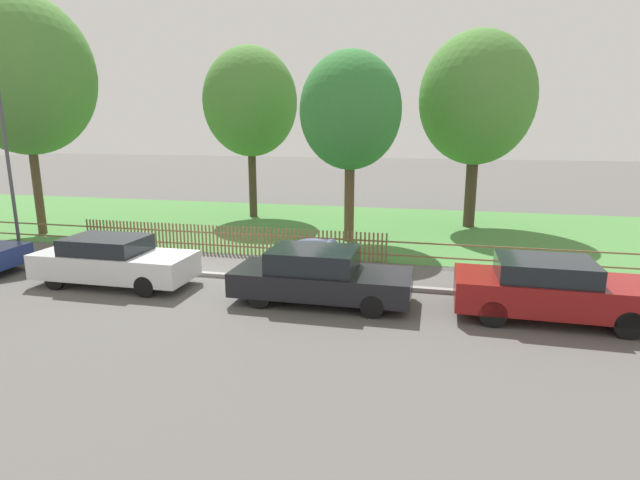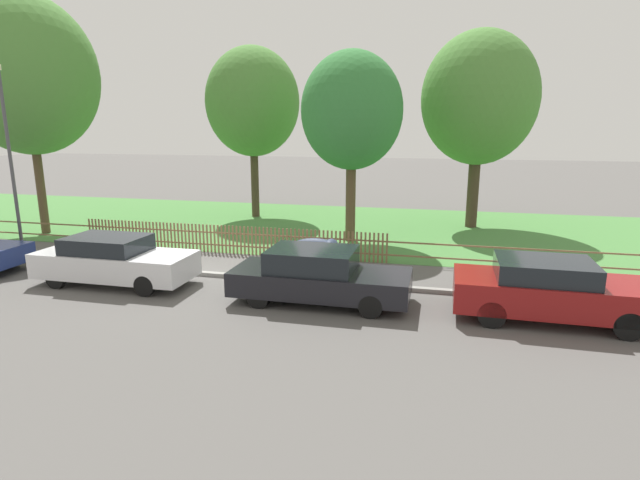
{
  "view_description": "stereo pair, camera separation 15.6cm",
  "coord_description": "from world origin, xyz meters",
  "px_view_note": "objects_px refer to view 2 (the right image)",
  "views": [
    {
      "loc": [
        7.12,
        -13.25,
        4.42
      ],
      "look_at": [
        3.83,
        0.99,
        1.1
      ],
      "focal_mm": 28.0,
      "sensor_mm": 36.0,
      "label": 1
    },
    {
      "loc": [
        7.28,
        -13.21,
        4.42
      ],
      "look_at": [
        3.83,
        0.99,
        1.1
      ],
      "focal_mm": 28.0,
      "sensor_mm": 36.0,
      "label": 2
    }
  ],
  "objects_px": {
    "covered_motorcycle": "(318,253)",
    "tree_far_left": "(479,99)",
    "parked_car_red_compact": "(551,290)",
    "tree_mid_park": "(352,111)",
    "parked_car_black_saloon": "(114,260)",
    "street_lamp": "(6,142)",
    "tree_nearest_kerb": "(27,75)",
    "parked_car_navy_estate": "(318,276)",
    "tree_behind_motorcycle": "(253,102)"
  },
  "relations": [
    {
      "from": "tree_nearest_kerb",
      "to": "street_lamp",
      "type": "xyz_separation_m",
      "value": [
        2.5,
        -3.9,
        -2.49
      ]
    },
    {
      "from": "tree_mid_park",
      "to": "tree_far_left",
      "type": "height_order",
      "value": "tree_far_left"
    },
    {
      "from": "parked_car_red_compact",
      "to": "tree_mid_park",
      "type": "xyz_separation_m",
      "value": [
        -6.0,
        7.14,
        4.25
      ]
    },
    {
      "from": "parked_car_navy_estate",
      "to": "parked_car_red_compact",
      "type": "height_order",
      "value": "parked_car_red_compact"
    },
    {
      "from": "parked_car_navy_estate",
      "to": "tree_nearest_kerb",
      "type": "distance_m",
      "value": 15.57
    },
    {
      "from": "tree_behind_motorcycle",
      "to": "tree_nearest_kerb",
      "type": "bearing_deg",
      "value": -140.9
    },
    {
      "from": "covered_motorcycle",
      "to": "tree_far_left",
      "type": "height_order",
      "value": "tree_far_left"
    },
    {
      "from": "parked_car_black_saloon",
      "to": "tree_behind_motorcycle",
      "type": "relative_size",
      "value": 0.55
    },
    {
      "from": "parked_car_red_compact",
      "to": "street_lamp",
      "type": "xyz_separation_m",
      "value": [
        -16.38,
        1.62,
        3.19
      ]
    },
    {
      "from": "covered_motorcycle",
      "to": "tree_mid_park",
      "type": "relative_size",
      "value": 0.27
    },
    {
      "from": "parked_car_black_saloon",
      "to": "street_lamp",
      "type": "bearing_deg",
      "value": 161.72
    },
    {
      "from": "tree_behind_motorcycle",
      "to": "tree_far_left",
      "type": "xyz_separation_m",
      "value": [
        10.42,
        -0.26,
        0.02
      ]
    },
    {
      "from": "covered_motorcycle",
      "to": "parked_car_red_compact",
      "type": "bearing_deg",
      "value": -19.2
    },
    {
      "from": "tree_nearest_kerb",
      "to": "tree_mid_park",
      "type": "relative_size",
      "value": 1.32
    },
    {
      "from": "covered_motorcycle",
      "to": "street_lamp",
      "type": "xyz_separation_m",
      "value": [
        -10.26,
        -0.62,
        3.25
      ]
    },
    {
      "from": "parked_car_red_compact",
      "to": "tree_far_left",
      "type": "xyz_separation_m",
      "value": [
        -1.19,
        11.17,
        4.85
      ]
    },
    {
      "from": "tree_mid_park",
      "to": "tree_far_left",
      "type": "distance_m",
      "value": 6.3
    },
    {
      "from": "parked_car_navy_estate",
      "to": "tree_far_left",
      "type": "distance_m",
      "value": 13.0
    },
    {
      "from": "tree_behind_motorcycle",
      "to": "street_lamp",
      "type": "bearing_deg",
      "value": -115.93
    },
    {
      "from": "tree_mid_park",
      "to": "tree_far_left",
      "type": "relative_size",
      "value": 0.86
    },
    {
      "from": "tree_nearest_kerb",
      "to": "street_lamp",
      "type": "bearing_deg",
      "value": -57.36
    },
    {
      "from": "parked_car_navy_estate",
      "to": "street_lamp",
      "type": "bearing_deg",
      "value": 171.46
    },
    {
      "from": "parked_car_navy_estate",
      "to": "covered_motorcycle",
      "type": "xyz_separation_m",
      "value": [
        -0.59,
        2.3,
        -0.02
      ]
    },
    {
      "from": "tree_nearest_kerb",
      "to": "tree_mid_park",
      "type": "xyz_separation_m",
      "value": [
        12.88,
        1.62,
        -1.43
      ]
    },
    {
      "from": "parked_car_black_saloon",
      "to": "tree_nearest_kerb",
      "type": "xyz_separation_m",
      "value": [
        -7.31,
        5.51,
        5.71
      ]
    },
    {
      "from": "parked_car_black_saloon",
      "to": "tree_behind_motorcycle",
      "type": "height_order",
      "value": "tree_behind_motorcycle"
    },
    {
      "from": "parked_car_black_saloon",
      "to": "parked_car_navy_estate",
      "type": "xyz_separation_m",
      "value": [
        6.04,
        -0.08,
        -0.01
      ]
    },
    {
      "from": "tree_nearest_kerb",
      "to": "tree_mid_park",
      "type": "height_order",
      "value": "tree_nearest_kerb"
    },
    {
      "from": "tree_far_left",
      "to": "tree_mid_park",
      "type": "bearing_deg",
      "value": -140.04
    },
    {
      "from": "covered_motorcycle",
      "to": "street_lamp",
      "type": "distance_m",
      "value": 10.79
    },
    {
      "from": "parked_car_black_saloon",
      "to": "parked_car_navy_estate",
      "type": "bearing_deg",
      "value": -0.58
    },
    {
      "from": "covered_motorcycle",
      "to": "tree_nearest_kerb",
      "type": "height_order",
      "value": "tree_nearest_kerb"
    },
    {
      "from": "covered_motorcycle",
      "to": "tree_nearest_kerb",
      "type": "relative_size",
      "value": 0.21
    },
    {
      "from": "parked_car_navy_estate",
      "to": "parked_car_black_saloon",
      "type": "bearing_deg",
      "value": 179.54
    },
    {
      "from": "parked_car_black_saloon",
      "to": "tree_nearest_kerb",
      "type": "relative_size",
      "value": 0.47
    },
    {
      "from": "covered_motorcycle",
      "to": "tree_far_left",
      "type": "distance_m",
      "value": 11.32
    },
    {
      "from": "parked_car_navy_estate",
      "to": "tree_mid_park",
      "type": "bearing_deg",
      "value": 94.04
    },
    {
      "from": "tree_far_left",
      "to": "street_lamp",
      "type": "height_order",
      "value": "tree_far_left"
    },
    {
      "from": "parked_car_navy_estate",
      "to": "tree_far_left",
      "type": "bearing_deg",
      "value": 69.17
    },
    {
      "from": "parked_car_black_saloon",
      "to": "covered_motorcycle",
      "type": "height_order",
      "value": "parked_car_black_saloon"
    },
    {
      "from": "covered_motorcycle",
      "to": "tree_far_left",
      "type": "relative_size",
      "value": 0.23
    },
    {
      "from": "tree_nearest_kerb",
      "to": "parked_car_black_saloon",
      "type": "bearing_deg",
      "value": -36.99
    },
    {
      "from": "parked_car_navy_estate",
      "to": "tree_behind_motorcycle",
      "type": "distance_m",
      "value": 13.89
    },
    {
      "from": "parked_car_red_compact",
      "to": "covered_motorcycle",
      "type": "distance_m",
      "value": 6.52
    },
    {
      "from": "street_lamp",
      "to": "tree_mid_park",
      "type": "bearing_deg",
      "value": 28.0
    },
    {
      "from": "tree_nearest_kerb",
      "to": "street_lamp",
      "type": "relative_size",
      "value": 1.51
    },
    {
      "from": "street_lamp",
      "to": "tree_behind_motorcycle",
      "type": "bearing_deg",
      "value": 64.07
    },
    {
      "from": "tree_nearest_kerb",
      "to": "parked_car_red_compact",
      "type": "bearing_deg",
      "value": -16.3
    },
    {
      "from": "tree_mid_park",
      "to": "parked_car_red_compact",
      "type": "bearing_deg",
      "value": -49.94
    },
    {
      "from": "parked_car_black_saloon",
      "to": "tree_mid_park",
      "type": "xyz_separation_m",
      "value": [
        5.57,
        7.13,
        4.28
      ]
    }
  ]
}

